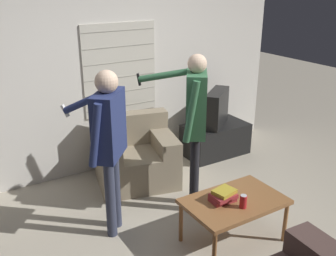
{
  "coord_description": "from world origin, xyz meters",
  "views": [
    {
      "loc": [
        -1.9,
        -2.56,
        2.41
      ],
      "look_at": [
        0.02,
        0.58,
        1.0
      ],
      "focal_mm": 42.0,
      "sensor_mm": 36.0,
      "label": 1
    }
  ],
  "objects_px": {
    "tv": "(216,108)",
    "book_stack": "(223,196)",
    "person_left_standing": "(108,134)",
    "person_right_standing": "(195,114)",
    "soda_can": "(243,201)",
    "spare_remote": "(231,190)",
    "armchair_beige": "(135,157)",
    "coffee_table": "(234,204)"
  },
  "relations": [
    {
      "from": "tv",
      "to": "book_stack",
      "type": "height_order",
      "value": "tv"
    },
    {
      "from": "book_stack",
      "to": "spare_remote",
      "type": "relative_size",
      "value": 1.83
    },
    {
      "from": "tv",
      "to": "spare_remote",
      "type": "bearing_deg",
      "value": 18.13
    },
    {
      "from": "person_right_standing",
      "to": "person_left_standing",
      "type": "bearing_deg",
      "value": 121.95
    },
    {
      "from": "tv",
      "to": "person_left_standing",
      "type": "xyz_separation_m",
      "value": [
        -2.03,
        -0.95,
        0.36
      ]
    },
    {
      "from": "person_right_standing",
      "to": "book_stack",
      "type": "height_order",
      "value": "person_right_standing"
    },
    {
      "from": "armchair_beige",
      "to": "spare_remote",
      "type": "bearing_deg",
      "value": 116.16
    },
    {
      "from": "soda_can",
      "to": "person_right_standing",
      "type": "bearing_deg",
      "value": 86.94
    },
    {
      "from": "person_right_standing",
      "to": "soda_can",
      "type": "height_order",
      "value": "person_right_standing"
    },
    {
      "from": "soda_can",
      "to": "spare_remote",
      "type": "distance_m",
      "value": 0.3
    },
    {
      "from": "book_stack",
      "to": "spare_remote",
      "type": "height_order",
      "value": "book_stack"
    },
    {
      "from": "person_left_standing",
      "to": "soda_can",
      "type": "distance_m",
      "value": 1.38
    },
    {
      "from": "spare_remote",
      "to": "book_stack",
      "type": "bearing_deg",
      "value": -138.49
    },
    {
      "from": "book_stack",
      "to": "soda_can",
      "type": "distance_m",
      "value": 0.2
    },
    {
      "from": "tv",
      "to": "soda_can",
      "type": "xyz_separation_m",
      "value": [
        -1.14,
        -1.86,
        -0.18
      ]
    },
    {
      "from": "tv",
      "to": "person_right_standing",
      "type": "height_order",
      "value": "person_right_standing"
    },
    {
      "from": "person_left_standing",
      "to": "spare_remote",
      "type": "height_order",
      "value": "person_left_standing"
    },
    {
      "from": "person_right_standing",
      "to": "book_stack",
      "type": "relative_size",
      "value": 6.91
    },
    {
      "from": "coffee_table",
      "to": "soda_can",
      "type": "relative_size",
      "value": 7.45
    },
    {
      "from": "coffee_table",
      "to": "soda_can",
      "type": "height_order",
      "value": "soda_can"
    },
    {
      "from": "coffee_table",
      "to": "person_left_standing",
      "type": "bearing_deg",
      "value": 140.01
    },
    {
      "from": "coffee_table",
      "to": "tv",
      "type": "relative_size",
      "value": 1.48
    },
    {
      "from": "armchair_beige",
      "to": "tv",
      "type": "height_order",
      "value": "tv"
    },
    {
      "from": "coffee_table",
      "to": "soda_can",
      "type": "bearing_deg",
      "value": -99.19
    },
    {
      "from": "tv",
      "to": "soda_can",
      "type": "relative_size",
      "value": 5.01
    },
    {
      "from": "person_left_standing",
      "to": "coffee_table",
      "type": "bearing_deg",
      "value": -88.72
    },
    {
      "from": "person_right_standing",
      "to": "soda_can",
      "type": "xyz_separation_m",
      "value": [
        -0.05,
        -0.85,
        -0.57
      ]
    },
    {
      "from": "soda_can",
      "to": "spare_remote",
      "type": "relative_size",
      "value": 0.93
    },
    {
      "from": "person_right_standing",
      "to": "spare_remote",
      "type": "distance_m",
      "value": 0.85
    },
    {
      "from": "armchair_beige",
      "to": "soda_can",
      "type": "distance_m",
      "value": 1.75
    },
    {
      "from": "coffee_table",
      "to": "soda_can",
      "type": "distance_m",
      "value": 0.18
    },
    {
      "from": "tv",
      "to": "soda_can",
      "type": "bearing_deg",
      "value": 20.02
    },
    {
      "from": "tv",
      "to": "soda_can",
      "type": "distance_m",
      "value": 2.19
    },
    {
      "from": "person_left_standing",
      "to": "soda_can",
      "type": "bearing_deg",
      "value": -94.19
    },
    {
      "from": "person_left_standing",
      "to": "armchair_beige",
      "type": "bearing_deg",
      "value": 1.82
    },
    {
      "from": "armchair_beige",
      "to": "spare_remote",
      "type": "xyz_separation_m",
      "value": [
        0.32,
        -1.44,
        0.14
      ]
    },
    {
      "from": "armchair_beige",
      "to": "tv",
      "type": "distance_m",
      "value": 1.41
    },
    {
      "from": "person_left_standing",
      "to": "person_right_standing",
      "type": "relative_size",
      "value": 0.97
    },
    {
      "from": "armchair_beige",
      "to": "soda_can",
      "type": "height_order",
      "value": "armchair_beige"
    },
    {
      "from": "tv",
      "to": "spare_remote",
      "type": "height_order",
      "value": "tv"
    },
    {
      "from": "tv",
      "to": "spare_remote",
      "type": "xyz_separation_m",
      "value": [
        -1.04,
        -1.58,
        -0.23
      ]
    },
    {
      "from": "person_left_standing",
      "to": "book_stack",
      "type": "bearing_deg",
      "value": -90.8
    }
  ]
}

